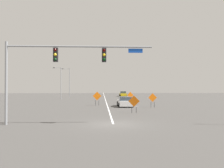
{
  "coord_description": "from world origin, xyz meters",
  "views": [
    {
      "loc": [
        -0.92,
        -18.44,
        2.85
      ],
      "look_at": [
        1.46,
        34.95,
        3.44
      ],
      "focal_mm": 38.81,
      "sensor_mm": 36.0,
      "label": 1
    }
  ],
  "objects": [
    {
      "name": "car_yellow_near",
      "position": [
        5.48,
        52.54,
        0.68
      ],
      "size": [
        2.05,
        3.87,
        1.5
      ],
      "color": "gold",
      "rests_on": "ground"
    },
    {
      "name": "construction_sign_left_lane",
      "position": [
        6.11,
        14.34,
        1.24
      ],
      "size": [
        1.2,
        0.17,
        1.96
      ],
      "color": "orange",
      "rests_on": "ground"
    },
    {
      "name": "traffic_signal_assembly",
      "position": [
        -4.27,
        -0.01,
        4.75
      ],
      "size": [
        11.11,
        0.44,
        6.24
      ],
      "color": "gray",
      "rests_on": "ground"
    },
    {
      "name": "street_lamp_mid_left",
      "position": [
        -10.22,
        36.95,
        4.06
      ],
      "size": [
        1.87,
        0.24,
        7.3
      ],
      "color": "gray",
      "rests_on": "ground"
    },
    {
      "name": "car_white_approaching",
      "position": [
        2.47,
        16.16,
        0.66
      ],
      "size": [
        2.07,
        4.59,
        1.41
      ],
      "color": "white",
      "rests_on": "ground"
    },
    {
      "name": "road_centre_stripe",
      "position": [
        0.0,
        49.92,
        0.0
      ],
      "size": [
        0.16,
        99.84,
        0.01
      ],
      "color": "white",
      "rests_on": "ground"
    },
    {
      "name": "street_lamp_far_right",
      "position": [
        -9.64,
        47.24,
        4.35
      ],
      "size": [
        2.21,
        0.24,
        7.81
      ],
      "color": "gray",
      "rests_on": "ground"
    },
    {
      "name": "construction_sign_right_lane",
      "position": [
        2.65,
        7.78,
        1.18
      ],
      "size": [
        1.22,
        0.28,
        1.89
      ],
      "color": "orange",
      "rests_on": "ground"
    },
    {
      "name": "construction_sign_left_shoulder",
      "position": [
        4.42,
        25.79,
        1.21
      ],
      "size": [
        1.18,
        0.28,
        1.91
      ],
      "color": "orange",
      "rests_on": "ground"
    },
    {
      "name": "ground",
      "position": [
        0.0,
        0.0,
        0.0
      ],
      "size": [
        179.71,
        179.71,
        0.0
      ],
      "primitive_type": "plane",
      "color": "#4C4947"
    },
    {
      "name": "construction_sign_median_near",
      "position": [
        -1.54,
        18.15,
        1.34
      ],
      "size": [
        1.3,
        0.21,
        2.1
      ],
      "color": "orange",
      "rests_on": "ground"
    }
  ]
}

